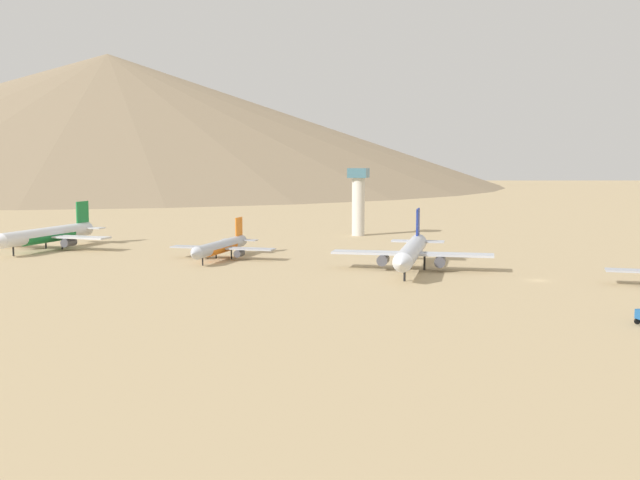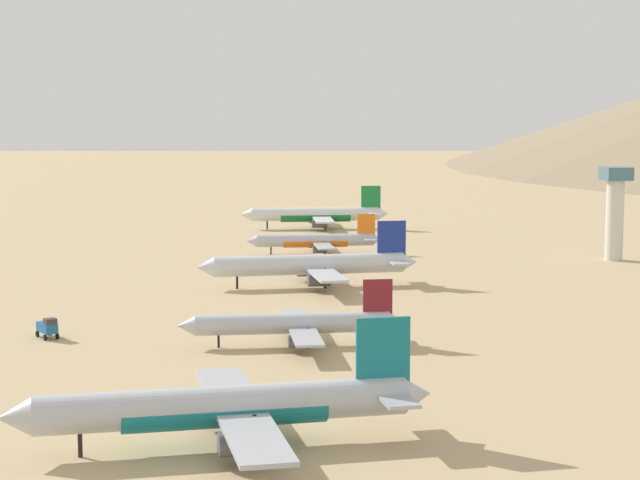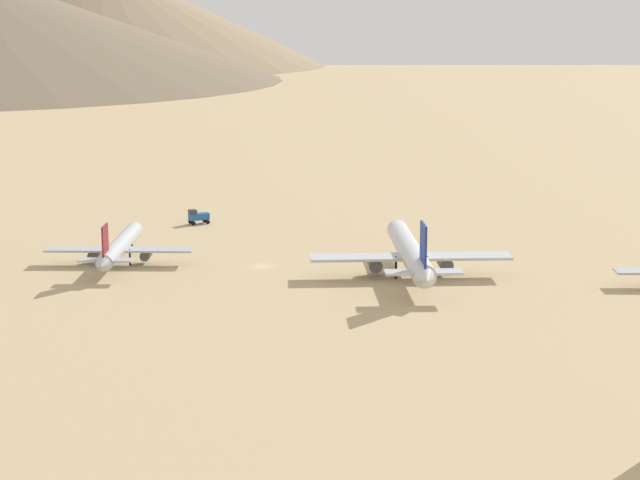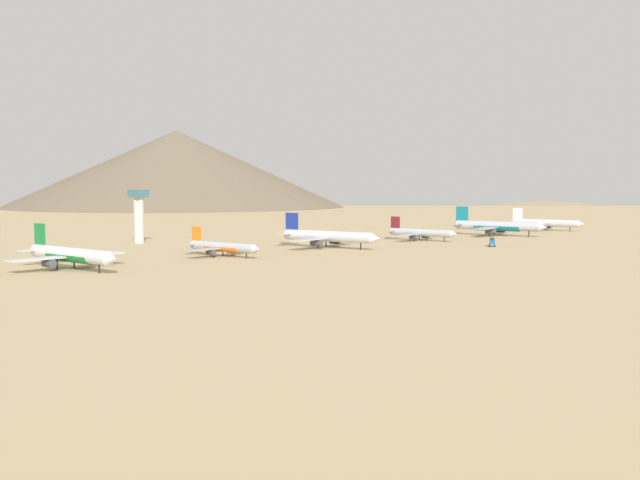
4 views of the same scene
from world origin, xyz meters
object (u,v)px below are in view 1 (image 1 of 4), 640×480
at_px(parked_jet_0, 49,235).
at_px(parked_jet_1, 221,247).
at_px(parked_jet_2, 411,252).
at_px(control_tower, 358,198).

bearing_deg(parked_jet_0, parked_jet_1, 82.26).
distance_m(parked_jet_0, parked_jet_2, 120.51).
bearing_deg(control_tower, parked_jet_1, -17.10).
xyz_separation_m(parked_jet_1, parked_jet_2, (8.70, 56.75, 1.35)).
distance_m(parked_jet_2, control_tower, 93.75).
height_order(parked_jet_1, control_tower, control_tower).
height_order(parked_jet_0, parked_jet_2, parked_jet_2).
xyz_separation_m(parked_jet_2, control_tower, (-87.44, -32.53, 9.31)).
xyz_separation_m(parked_jet_1, control_tower, (-78.74, 24.22, 10.66)).
bearing_deg(parked_jet_0, parked_jet_2, 81.80).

